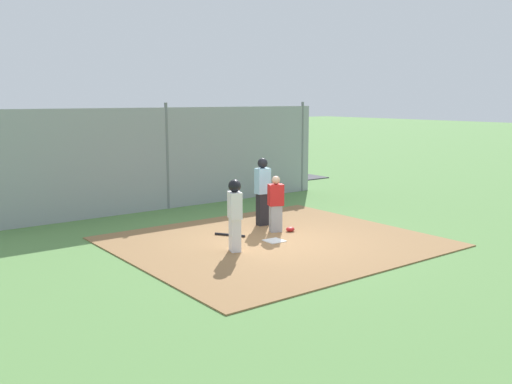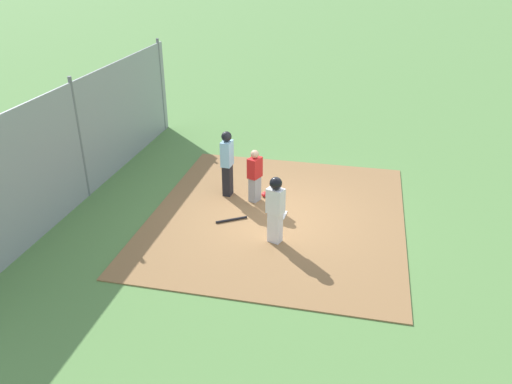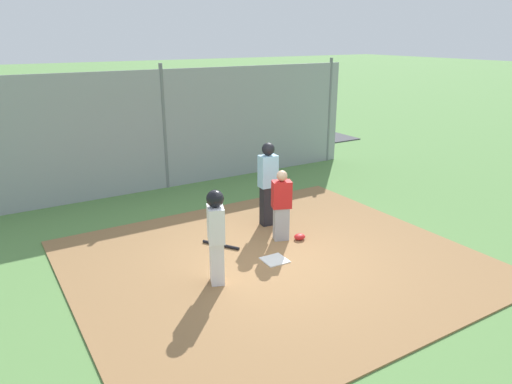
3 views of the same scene
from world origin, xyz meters
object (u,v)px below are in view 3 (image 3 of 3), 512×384
baseball_bat (221,245)px  catcher_mask (300,237)px  parked_car_white (122,139)px  runner (216,231)px  home_plate (275,260)px  umpire (268,182)px  parked_car_red (7,147)px  catcher (281,205)px

baseball_bat → catcher_mask: size_ratio=3.42×
catcher_mask → parked_car_white: bearing=-84.0°
runner → parked_car_white: size_ratio=0.38×
runner → catcher_mask: (-2.26, -0.70, -0.89)m
parked_car_white → catcher_mask: bearing=-78.7°
home_plate → baseball_bat: 1.22m
home_plate → umpire: 2.03m
runner → catcher_mask: runner is taller
umpire → catcher_mask: bearing=11.1°
catcher_mask → parked_car_red: size_ratio=0.06×
home_plate → runner: (1.29, 0.17, 0.94)m
catcher → parked_car_white: (0.63, -8.81, -0.17)m
home_plate → parked_car_red: parked_car_red is taller
runner → baseball_bat: bearing=80.7°
catcher → baseball_bat: catcher is taller
parked_car_white → baseball_bat: bearing=-88.7°
parked_car_white → parked_car_red: same height
umpire → parked_car_red: (4.38, -8.72, -0.41)m
runner → parked_car_red: (2.24, -10.45, -0.36)m
home_plate → baseball_bat: (0.57, -1.08, 0.02)m
catcher → catcher_mask: 0.79m
home_plate → catcher_mask: bearing=-151.4°
home_plate → catcher: size_ratio=0.30×
parked_car_red → home_plate: bearing=-71.3°
umpire → catcher_mask: 1.40m
parked_car_red → runner: bearing=-78.1°
baseball_bat → runner: bearing=117.6°
parked_car_red → baseball_bat: bearing=-72.4°
runner → baseball_bat: (-0.72, -1.25, -0.92)m
catcher_mask → parked_car_red: parked_car_red is taller
catcher_mask → umpire: bearing=-83.5°
baseball_bat → catcher_mask: bearing=-142.3°
home_plate → baseball_bat: size_ratio=0.54×
home_plate → parked_car_white: bearing=-90.1°
umpire → parked_car_red: size_ratio=0.44×
umpire → baseball_bat: (1.42, 0.48, -0.96)m
catcher → runner: 2.16m
runner → parked_car_red: size_ratio=0.39×
catcher_mask → baseball_bat: bearing=-19.8°
baseball_bat → catcher_mask: (-1.54, 0.55, 0.03)m
catcher_mask → runner: bearing=17.1°
baseball_bat → parked_car_red: parked_car_red is taller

